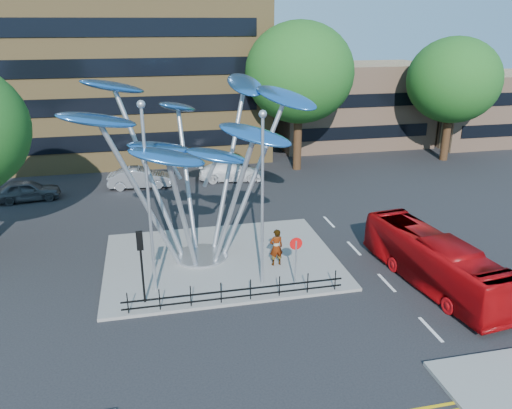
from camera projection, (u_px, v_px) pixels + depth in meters
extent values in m
plane|color=black|center=(267.00, 322.00, 21.11)|extent=(120.00, 120.00, 0.00)
cube|color=slate|center=(222.00, 260.00, 26.38)|extent=(12.00, 9.00, 0.15)
cube|color=#A67E62|center=(351.00, 105.00, 50.44)|extent=(15.00, 8.00, 8.00)
cube|color=#A67E62|center=(484.00, 108.00, 51.62)|extent=(12.00, 8.00, 7.00)
cylinder|color=black|center=(298.00, 136.00, 41.89)|extent=(0.70, 0.70, 5.72)
ellipsoid|color=#184714|center=(300.00, 73.00, 40.09)|extent=(8.80, 8.80, 8.10)
cylinder|color=black|center=(447.00, 132.00, 44.84)|extent=(0.70, 0.70, 5.06)
ellipsoid|color=#184714|center=(454.00, 80.00, 43.24)|extent=(8.00, 8.00, 7.36)
cylinder|color=#9EA0A5|center=(201.00, 256.00, 26.58)|extent=(2.80, 2.80, 0.12)
cylinder|color=#9EA0A5|center=(176.00, 193.00, 24.46)|extent=(0.24, 0.24, 7.80)
ellipsoid|color=#2A6BB9|center=(97.00, 120.00, 21.54)|extent=(3.92, 2.95, 1.39)
cylinder|color=#9EA0A5|center=(193.00, 208.00, 24.50)|extent=(0.24, 0.24, 6.40)
ellipsoid|color=#2A6BB9|center=(167.00, 157.00, 21.13)|extent=(3.47, 1.78, 1.31)
cylinder|color=#9EA0A5|center=(213.00, 199.00, 24.78)|extent=(0.24, 0.24, 7.00)
ellipsoid|color=#2A6BB9|center=(255.00, 135.00, 22.47)|extent=(3.81, 3.11, 1.36)
cylinder|color=#9EA0A5|center=(222.00, 182.00, 25.43)|extent=(0.24, 0.24, 8.20)
ellipsoid|color=#2A6BB9|center=(286.00, 98.00, 25.06)|extent=(3.52, 4.06, 1.44)
cylinder|color=#9EA0A5|center=(212.00, 174.00, 26.10)|extent=(0.24, 0.24, 8.60)
ellipsoid|color=#2A6BB9|center=(245.00, 84.00, 26.89)|extent=(2.21, 3.79, 1.39)
cylinder|color=#9EA0A5|center=(193.00, 185.00, 26.20)|extent=(0.24, 0.24, 7.40)
ellipsoid|color=#2A6BB9|center=(178.00, 107.00, 27.22)|extent=(3.02, 3.71, 1.34)
cylinder|color=#9EA0A5|center=(178.00, 177.00, 25.24)|extent=(0.24, 0.24, 8.80)
ellipsoid|color=#2A6BB9|center=(113.00, 86.00, 24.43)|extent=(3.88, 3.60, 1.42)
ellipsoid|color=#2A6BB9|center=(160.00, 148.00, 24.34)|extent=(3.40, 1.96, 1.13)
ellipsoid|color=#2A6BB9|center=(216.00, 156.00, 24.48)|extent=(3.39, 2.16, 1.11)
cylinder|color=#9EA0A5|center=(149.00, 205.00, 21.88)|extent=(0.14, 0.14, 8.50)
sphere|color=#9EA0A5|center=(141.00, 104.00, 20.36)|extent=(0.36, 0.36, 0.36)
cylinder|color=#9EA0A5|center=(262.00, 205.00, 22.52)|extent=(0.14, 0.14, 8.00)
sphere|color=#9EA0A5|center=(263.00, 114.00, 21.09)|extent=(0.36, 0.36, 0.36)
cylinder|color=black|center=(142.00, 270.00, 21.78)|extent=(0.10, 0.10, 3.20)
cube|color=black|center=(140.00, 241.00, 21.29)|extent=(0.28, 0.18, 0.85)
sphere|color=#FF0C0C|center=(139.00, 235.00, 21.20)|extent=(0.18, 0.18, 0.18)
cylinder|color=#9EA0A5|center=(296.00, 263.00, 23.35)|extent=(0.08, 0.08, 2.30)
cylinder|color=red|center=(296.00, 244.00, 23.03)|extent=(0.60, 0.04, 0.60)
cube|color=white|center=(296.00, 243.00, 23.05)|extent=(0.42, 0.03, 0.10)
cylinder|color=black|center=(128.00, 303.00, 21.29)|extent=(0.05, 0.05, 1.00)
cylinder|color=black|center=(160.00, 300.00, 21.56)|extent=(0.05, 0.05, 1.00)
cylinder|color=black|center=(191.00, 296.00, 21.83)|extent=(0.05, 0.05, 1.00)
cylinder|color=black|center=(221.00, 293.00, 22.10)|extent=(0.05, 0.05, 1.00)
cylinder|color=black|center=(251.00, 289.00, 22.37)|extent=(0.05, 0.05, 1.00)
cylinder|color=black|center=(279.00, 286.00, 22.65)|extent=(0.05, 0.05, 1.00)
cylinder|color=black|center=(308.00, 283.00, 22.92)|extent=(0.05, 0.05, 1.00)
cylinder|color=black|center=(335.00, 280.00, 23.19)|extent=(0.05, 0.05, 1.00)
cube|color=black|center=(236.00, 290.00, 22.22)|extent=(10.00, 0.06, 0.06)
cube|color=black|center=(236.00, 297.00, 22.34)|extent=(10.00, 0.06, 0.06)
imported|color=#A0070A|center=(434.00, 261.00, 23.67)|extent=(3.18, 9.20, 2.51)
imported|color=gray|center=(276.00, 247.00, 25.40)|extent=(0.77, 0.55, 1.97)
imported|color=#464A4F|center=(28.00, 190.00, 35.14)|extent=(4.51, 2.26, 1.47)
imported|color=#989BA0|center=(140.00, 178.00, 37.84)|extent=(4.79, 1.91, 1.55)
imported|color=silver|center=(231.00, 171.00, 39.59)|extent=(5.31, 2.71, 1.47)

